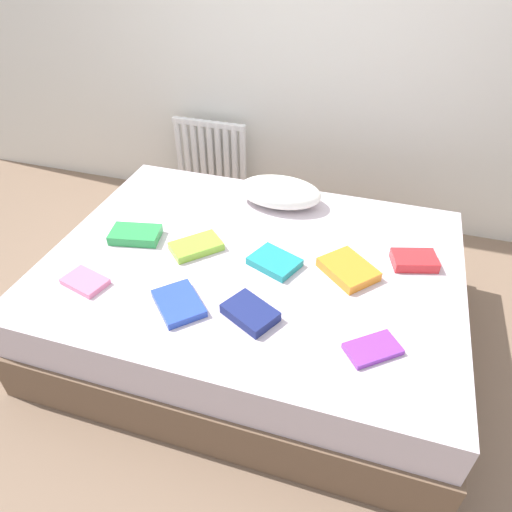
% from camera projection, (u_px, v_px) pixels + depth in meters
% --- Properties ---
extents(ground_plane, '(8.00, 8.00, 0.00)m').
position_uv_depth(ground_plane, '(253.00, 329.00, 2.53)').
color(ground_plane, '#7F6651').
extents(back_wall, '(6.00, 0.10, 2.80)m').
position_uv_depth(back_wall, '(322.00, 1.00, 2.67)').
color(back_wall, silver).
rests_on(back_wall, ground).
extents(bed, '(2.00, 1.50, 0.50)m').
position_uv_depth(bed, '(253.00, 297.00, 2.37)').
color(bed, brown).
rests_on(bed, ground).
extents(radiator, '(0.54, 0.04, 0.52)m').
position_uv_depth(radiator, '(211.00, 156.00, 3.35)').
color(radiator, white).
rests_on(radiator, ground).
extents(pillow, '(0.48, 0.28, 0.15)m').
position_uv_depth(pillow, '(280.00, 192.00, 2.57)').
color(pillow, white).
rests_on(pillow, bed).
extents(textbook_green, '(0.27, 0.20, 0.05)m').
position_uv_depth(textbook_green, '(135.00, 235.00, 2.33)').
color(textbook_green, green).
rests_on(textbook_green, bed).
extents(textbook_red, '(0.23, 0.19, 0.05)m').
position_uv_depth(textbook_red, '(414.00, 260.00, 2.17)').
color(textbook_red, red).
rests_on(textbook_red, bed).
extents(textbook_teal, '(0.27, 0.24, 0.04)m').
position_uv_depth(textbook_teal, '(275.00, 262.00, 2.17)').
color(textbook_teal, teal).
rests_on(textbook_teal, bed).
extents(textbook_navy, '(0.26, 0.23, 0.05)m').
position_uv_depth(textbook_navy, '(250.00, 313.00, 1.90)').
color(textbook_navy, navy).
rests_on(textbook_navy, bed).
extents(textbook_lime, '(0.27, 0.28, 0.04)m').
position_uv_depth(textbook_lime, '(196.00, 246.00, 2.26)').
color(textbook_lime, '#8CC638').
rests_on(textbook_lime, bed).
extents(textbook_blue, '(0.29, 0.29, 0.03)m').
position_uv_depth(textbook_blue, '(179.00, 303.00, 1.95)').
color(textbook_blue, '#2847B7').
rests_on(textbook_blue, bed).
extents(textbook_purple, '(0.24, 0.22, 0.02)m').
position_uv_depth(textbook_purple, '(373.00, 349.00, 1.76)').
color(textbook_purple, purple).
rests_on(textbook_purple, bed).
extents(textbook_orange, '(0.31, 0.30, 0.05)m').
position_uv_depth(textbook_orange, '(348.00, 269.00, 2.12)').
color(textbook_orange, orange).
rests_on(textbook_orange, bed).
extents(textbook_pink, '(0.22, 0.17, 0.03)m').
position_uv_depth(textbook_pink, '(85.00, 282.00, 2.07)').
color(textbook_pink, pink).
rests_on(textbook_pink, bed).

